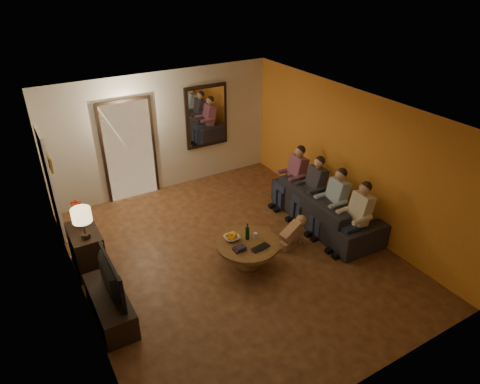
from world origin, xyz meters
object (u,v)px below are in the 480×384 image
tv_stand (110,306)px  bowl (232,238)px  person_c (313,191)px  coffee_table (248,254)px  tv (105,279)px  person_d (294,178)px  sofa (325,207)px  dresser (87,249)px  laptop (262,249)px  dog (292,232)px  wine_bottle (247,231)px  person_a (356,219)px  person_b (333,204)px  table_lamp (83,223)px

tv_stand → bowl: bearing=6.6°
person_c → coffee_table: size_ratio=1.13×
tv → person_d: (4.21, 1.29, -0.11)m
tv_stand → tv: (0.00, 0.00, 0.50)m
tv → sofa: (4.31, 0.39, -0.35)m
bowl → dresser: bearing=153.6°
coffee_table → laptop: bearing=-70.3°
dog → wine_bottle: wine_bottle is taller
tv_stand → person_a: bearing=-6.9°
sofa → wine_bottle: wine_bottle is taller
person_d → dog: (-0.91, -1.19, -0.32)m
bowl → dog: bearing=-7.3°
tv_stand → person_b: size_ratio=1.05×
bowl → coffee_table: bearing=-50.7°
person_d → coffee_table: size_ratio=1.13×
tv → person_a: 4.25m
coffee_table → person_d: bearing=33.8°
person_b → sofa: bearing=71.6°
sofa → person_a: 0.94m
tv → table_lamp: bearing=0.0°
person_c → wine_bottle: person_c is taller
sofa → person_a: (-0.10, -0.90, 0.24)m
person_c → person_d: 0.60m
person_a → bowl: person_a is taller
tv_stand → person_d: person_d is taller
tv → person_a: person_a is taller
tv → person_a: bearing=-96.9°
person_d → laptop: bearing=-139.2°
table_lamp → person_c: bearing=-5.5°
sofa → coffee_table: sofa is taller
dresser → person_d: size_ratio=0.69×
tv → person_c: size_ratio=0.83×
tv_stand → tv: 0.50m
person_b → person_c: size_ratio=1.00×
coffee_table → person_a: bearing=-16.0°
person_a → laptop: (-1.78, 0.26, -0.14)m
tv_stand → person_d: bearing=17.0°
dresser → tv: bearing=-90.0°
coffee_table → sofa: bearing=10.3°
table_lamp → person_b: 4.35m
person_a → bowl: 2.20m
dresser → coffee_table: bearing=-28.9°
person_b → table_lamp: bearing=166.6°
tv_stand → person_a: person_a is taller
dresser → person_d: person_d is taller
sofa → tv: bearing=98.0°
tv_stand → tv: bearing=90.0°
dog → dresser: bearing=149.5°
tv → sofa: 4.35m
coffee_table → bowl: size_ratio=4.09×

